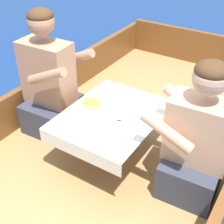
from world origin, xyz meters
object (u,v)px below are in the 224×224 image
Objects in this scene: sandwich at (92,104)px; coffee_cup_port at (74,113)px; person_port at (50,85)px; coffee_cup_starboard at (116,89)px; person_starboard at (197,144)px.

coffee_cup_port reaches higher than sandwich.
person_port reaches higher than coffee_cup_starboard.
person_port is at bearing 152.61° from coffee_cup_port.
person_port reaches higher than person_starboard.
person_port is 0.45m from sandwich.
person_port is 1.08× the size of person_starboard.
coffee_cup_port is (-0.03, -0.17, 0.00)m from sandwich.
person_port is 0.47m from coffee_cup_port.
person_starboard reaches higher than coffee_cup_starboard.
coffee_cup_port is at bearing -100.48° from sandwich.
person_starboard is at bearing 1.22° from sandwich.
sandwich is at bearing -2.20° from person_starboard.
coffee_cup_port is (0.41, -0.21, -0.00)m from person_port.
coffee_cup_port is 0.89× the size of coffee_cup_starboard.
person_port is 9.46× the size of coffee_cup_starboard.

